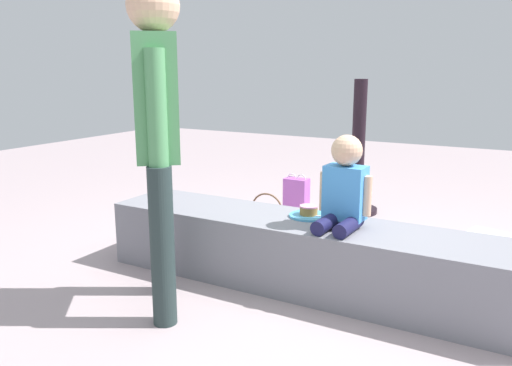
{
  "coord_description": "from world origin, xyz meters",
  "views": [
    {
      "loc": [
        1.04,
        -2.46,
        1.19
      ],
      "look_at": [
        -0.17,
        -0.28,
        0.63
      ],
      "focal_mm": 35.59,
      "sensor_mm": 36.0,
      "label": 1
    }
  ],
  "objects": [
    {
      "name": "ground_plane",
      "position": [
        0.0,
        0.0,
        0.0
      ],
      "size": [
        12.0,
        12.0,
        0.0
      ],
      "primitive_type": "plane",
      "color": "#A39296"
    },
    {
      "name": "concrete_ledge",
      "position": [
        0.0,
        0.0,
        0.19
      ],
      "size": [
        2.39,
        0.47,
        0.38
      ],
      "primitive_type": "cube",
      "color": "gray",
      "rests_on": "ground_plane"
    },
    {
      "name": "child_seated",
      "position": [
        0.2,
        -0.0,
        0.6
      ],
      "size": [
        0.28,
        0.32,
        0.48
      ],
      "color": "#191945",
      "rests_on": "concrete_ledge"
    },
    {
      "name": "adult_standing",
      "position": [
        -0.54,
        -0.57,
        0.96
      ],
      "size": [
        0.36,
        0.39,
        1.6
      ],
      "color": "#253433",
      "rests_on": "ground_plane"
    },
    {
      "name": "cake_plate",
      "position": [
        -0.03,
        0.08,
        0.4
      ],
      "size": [
        0.22,
        0.22,
        0.07
      ],
      "color": "#4CA5D8",
      "rests_on": "concrete_ledge"
    },
    {
      "name": "gift_bag",
      "position": [
        -0.64,
        1.26,
        0.16
      ],
      "size": [
        0.19,
        0.12,
        0.36
      ],
      "color": "#B259BF",
      "rests_on": "ground_plane"
    },
    {
      "name": "railing_post",
      "position": [
        -0.24,
        1.61,
        0.42
      ],
      "size": [
        0.36,
        0.36,
        1.12
      ],
      "color": "black",
      "rests_on": "ground_plane"
    },
    {
      "name": "water_bottle_near_gift",
      "position": [
        -0.96,
        0.44,
        0.09
      ],
      "size": [
        0.07,
        0.07,
        0.21
      ],
      "color": "silver",
      "rests_on": "ground_plane"
    },
    {
      "name": "cake_box_white",
      "position": [
        0.85,
        1.02,
        0.07
      ],
      "size": [
        0.38,
        0.38,
        0.14
      ],
      "primitive_type": "cube",
      "rotation": [
        0.0,
        0.0,
        -0.27
      ],
      "color": "white",
      "rests_on": "ground_plane"
    },
    {
      "name": "handbag_black_leather",
      "position": [
        -0.02,
        0.59,
        0.12
      ],
      "size": [
        0.33,
        0.1,
        0.33
      ],
      "color": "black",
      "rests_on": "ground_plane"
    },
    {
      "name": "handbag_brown_canvas",
      "position": [
        -0.53,
        0.53,
        0.13
      ],
      "size": [
        0.33,
        0.13,
        0.37
      ],
      "color": "brown",
      "rests_on": "ground_plane"
    }
  ]
}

